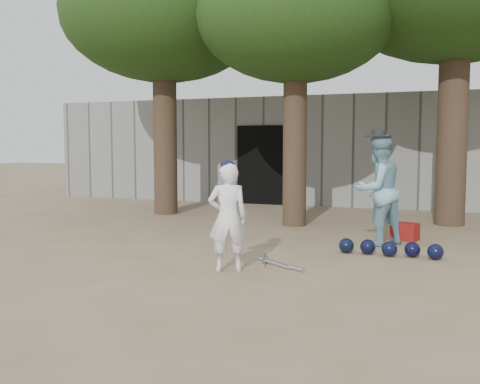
% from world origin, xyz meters
% --- Properties ---
extents(ground, '(70.00, 70.00, 0.00)m').
position_xyz_m(ground, '(0.00, 0.00, 0.00)').
color(ground, '#937C5E').
rests_on(ground, ground).
extents(boy_player, '(0.61, 0.53, 1.41)m').
position_xyz_m(boy_player, '(0.80, -0.00, 0.71)').
color(boy_player, white).
rests_on(boy_player, ground).
extents(spectator_blue, '(1.11, 1.12, 1.82)m').
position_xyz_m(spectator_blue, '(2.43, 2.58, 0.91)').
color(spectator_blue, '#7EB0C4').
rests_on(spectator_blue, ground).
extents(red_bag, '(0.50, 0.43, 0.30)m').
position_xyz_m(red_bag, '(2.85, 3.18, 0.15)').
color(red_bag, maroon).
rests_on(red_bag, ground).
extents(back_building, '(16.00, 5.24, 3.00)m').
position_xyz_m(back_building, '(-0.00, 10.33, 1.50)').
color(back_building, gray).
rests_on(back_building, ground).
extents(helmet_row, '(1.51, 0.31, 0.23)m').
position_xyz_m(helmet_row, '(2.71, 1.69, 0.12)').
color(helmet_row, black).
rests_on(helmet_row, ground).
extents(bat_pile, '(0.81, 0.80, 0.06)m').
position_xyz_m(bat_pile, '(1.27, 0.54, 0.03)').
color(bat_pile, '#B6B5BD').
rests_on(bat_pile, ground).
extents(tree_row, '(11.40, 5.80, 6.69)m').
position_xyz_m(tree_row, '(0.74, 5.02, 4.69)').
color(tree_row, brown).
rests_on(tree_row, ground).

